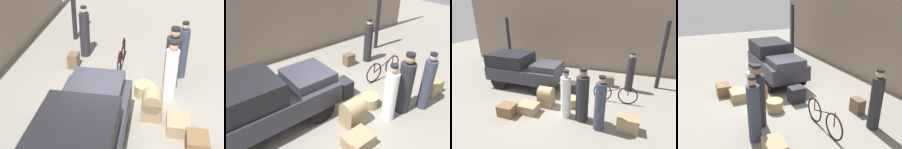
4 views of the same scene
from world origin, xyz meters
The scene contains 15 objects.
ground_plane centered at (0.00, 0.00, 0.00)m, with size 30.00×30.00×0.00m, color gray.
station_building_facade centered at (0.00, 4.08, 2.25)m, with size 16.00×0.15×4.50m.
canopy_pillar_left centered at (-3.98, 2.30, 1.55)m, with size 0.18×0.18×3.11m.
truck centered at (-1.96, 0.44, 0.91)m, with size 3.45×1.60×1.61m.
bicycle centered at (2.36, 0.24, 0.38)m, with size 1.73×0.04×0.80m.
wicker_basket centered at (0.77, -0.62, 0.18)m, with size 0.54×0.54×0.36m.
porter_carrying_trunk centered at (1.39, -1.35, 0.86)m, with size 0.42×0.42×1.87m.
porter_with_bicycle centered at (0.80, -1.32, 0.80)m, with size 0.36×0.36×1.73m.
porter_lifting_near_truck centered at (2.90, 1.59, 0.83)m, with size 0.34×0.34×1.79m.
porter_standing_middle centered at (2.01, -1.65, 0.84)m, with size 0.33×0.33×1.81m.
trunk_barrel_dark centered at (-0.16, -0.89, 0.39)m, with size 0.55×0.52×0.78m.
trunk_umber_medium centered at (2.03, 1.77, 0.24)m, with size 0.41×0.32×0.48m.
trunk_large_brown centered at (-0.57, -1.55, 0.17)m, with size 0.70×0.55×0.34m.
trunk_wicker_pale centered at (0.51, 0.31, 0.28)m, with size 0.44×0.53×0.57m.
suitcase_tan_flat centered at (-1.20, -1.96, 0.20)m, with size 0.58×0.49×0.40m.
Camera 4 is at (6.80, -2.87, 3.68)m, focal length 35.00 mm.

